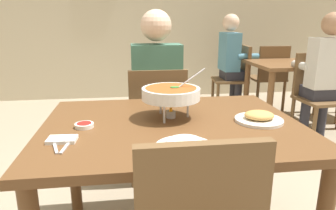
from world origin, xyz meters
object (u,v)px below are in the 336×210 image
object	(u,v)px
rice_plate	(184,145)
chair_bg_left	(317,91)
chair_diner_main	(157,119)
curry_bowl	(171,94)
diner_main	(156,87)
dining_table_main	(172,141)
patron_bg_middle	(232,57)
patron_bg_left	(325,70)
dining_table_far	(293,73)
chair_bg_middle	(237,75)
chair_bg_right	(269,74)
appetizer_plate	(259,118)
sauce_dish	(84,125)

from	to	relation	value
rice_plate	chair_bg_left	bearing A→B (deg)	45.74
chair_diner_main	curry_bowl	distance (m)	0.79
diner_main	rice_plate	world-z (taller)	diner_main
dining_table_main	patron_bg_middle	distance (m)	2.85
curry_bowl	patron_bg_left	world-z (taller)	patron_bg_left
chair_diner_main	dining_table_far	bearing A→B (deg)	34.34
chair_bg_middle	patron_bg_left	world-z (taller)	patron_bg_left
dining_table_main	chair_bg_right	xyz separation A→B (m)	(1.74, 2.53, -0.13)
dining_table_main	curry_bowl	world-z (taller)	curry_bowl
diner_main	patron_bg_left	world-z (taller)	same
appetizer_plate	patron_bg_middle	xyz separation A→B (m)	(0.76, 2.62, -0.02)
chair_diner_main	appetizer_plate	size ratio (longest dim) A/B	3.75
chair_bg_right	patron_bg_left	bearing A→B (deg)	-88.43
diner_main	curry_bowl	bearing A→B (deg)	-89.54
dining_table_main	sauce_dish	bearing A→B (deg)	-178.30
diner_main	chair_bg_middle	size ratio (longest dim) A/B	1.46
chair_diner_main	chair_bg_middle	distance (m)	2.18
curry_bowl	chair_bg_middle	bearing A→B (deg)	62.88
appetizer_plate	sauce_dish	xyz separation A→B (m)	(-0.86, 0.03, -0.01)
appetizer_plate	chair_diner_main	bearing A→B (deg)	118.06
chair_diner_main	chair_bg_left	world-z (taller)	same
diner_main	sauce_dish	distance (m)	0.93
patron_bg_left	patron_bg_middle	bearing A→B (deg)	115.81
dining_table_main	chair_diner_main	world-z (taller)	chair_diner_main
diner_main	patron_bg_left	size ratio (longest dim) A/B	1.00
curry_bowl	patron_bg_middle	bearing A→B (deg)	64.42
chair_diner_main	chair_bg_left	size ratio (longest dim) A/B	1.00
sauce_dish	rice_plate	bearing A→B (deg)	-37.16
curry_bowl	patron_bg_left	xyz separation A→B (m)	(1.76, 1.33, -0.13)
dining_table_main	chair_diner_main	distance (m)	0.79
sauce_dish	chair_diner_main	bearing A→B (deg)	61.71
chair_diner_main	curry_bowl	bearing A→B (deg)	-89.52
dining_table_far	chair_bg_left	bearing A→B (deg)	-91.74
rice_plate	curry_bowl	bearing A→B (deg)	88.83
rice_plate	chair_diner_main	bearing A→B (deg)	89.87
dining_table_main	appetizer_plate	xyz separation A→B (m)	(0.44, -0.04, 0.12)
dining_table_main	diner_main	size ratio (longest dim) A/B	0.97
appetizer_plate	patron_bg_middle	distance (m)	2.73
rice_plate	appetizer_plate	size ratio (longest dim) A/B	1.00
rice_plate	diner_main	bearing A→B (deg)	89.87
diner_main	sauce_dish	world-z (taller)	diner_main
chair_bg_right	patron_bg_middle	size ratio (longest dim) A/B	0.69
appetizer_plate	chair_bg_right	world-z (taller)	chair_bg_right
patron_bg_left	diner_main	bearing A→B (deg)	-161.49
chair_bg_middle	sauce_dish	bearing A→B (deg)	-123.51
diner_main	chair_bg_middle	world-z (taller)	diner_main
curry_bowl	rice_plate	size ratio (longest dim) A/B	1.39
chair_bg_middle	patron_bg_middle	distance (m)	0.25
sauce_dish	dining_table_far	bearing A→B (deg)	42.31
sauce_dish	dining_table_far	world-z (taller)	sauce_dish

